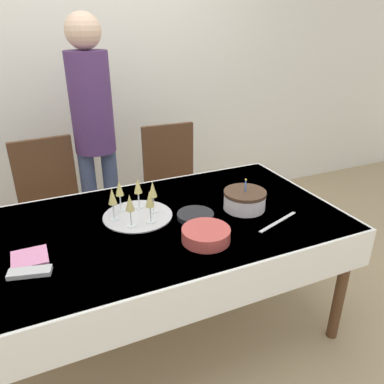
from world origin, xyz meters
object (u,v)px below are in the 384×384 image
(birthday_cake, at_px, (245,200))
(plate_stack_main, at_px, (206,235))
(plate_stack_dessert, at_px, (195,216))
(person_standing, at_px, (93,121))
(champagne_tray, at_px, (135,204))
(dining_chair_far_left, at_px, (53,205))
(dining_chair_far_right, at_px, (174,184))

(birthday_cake, relative_size, plate_stack_main, 1.01)
(birthday_cake, relative_size, plate_stack_dessert, 1.20)
(plate_stack_dessert, bearing_deg, person_standing, 106.73)
(plate_stack_main, bearing_deg, champagne_tray, 122.32)
(dining_chair_far_left, xyz_separation_m, birthday_cake, (0.95, -0.90, 0.25))
(champagne_tray, distance_m, plate_stack_dessert, 0.32)
(plate_stack_dessert, bearing_deg, champagne_tray, 152.73)
(plate_stack_main, xyz_separation_m, person_standing, (-0.26, 1.24, 0.29))
(plate_stack_main, bearing_deg, dining_chair_far_right, 76.21)
(dining_chair_far_right, distance_m, plate_stack_dessert, 0.94)
(dining_chair_far_right, relative_size, plate_stack_dessert, 5.07)
(dining_chair_far_right, bearing_deg, plate_stack_main, -103.79)
(dining_chair_far_left, distance_m, person_standing, 0.63)
(birthday_cake, bearing_deg, dining_chair_far_right, 94.18)
(dining_chair_far_right, bearing_deg, plate_stack_dessert, -104.20)
(dining_chair_far_left, relative_size, dining_chair_far_right, 1.00)
(person_standing, bearing_deg, dining_chair_far_left, -159.81)
(birthday_cake, bearing_deg, plate_stack_main, -147.99)
(birthday_cake, xyz_separation_m, plate_stack_main, (-0.34, -0.21, -0.02))
(birthday_cake, bearing_deg, plate_stack_dessert, 178.08)
(person_standing, bearing_deg, birthday_cake, -59.86)
(dining_chair_far_right, xyz_separation_m, plate_stack_main, (-0.27, -1.11, 0.23))
(dining_chair_far_right, distance_m, birthday_cake, 0.93)
(dining_chair_far_left, height_order, dining_chair_far_right, same)
(dining_chair_far_left, height_order, person_standing, person_standing)
(birthday_cake, distance_m, plate_stack_main, 0.40)
(champagne_tray, distance_m, plate_stack_main, 0.43)
(person_standing, bearing_deg, plate_stack_main, -78.21)
(dining_chair_far_right, distance_m, person_standing, 0.75)
(plate_stack_main, bearing_deg, dining_chair_far_left, 118.81)
(plate_stack_dessert, distance_m, person_standing, 1.10)
(plate_stack_dessert, bearing_deg, plate_stack_main, -102.13)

